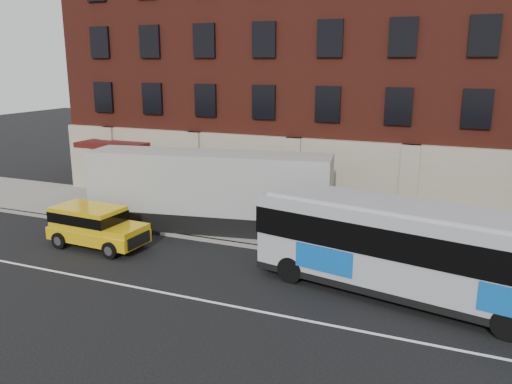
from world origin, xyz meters
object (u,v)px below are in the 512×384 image
at_px(sign_pole, 96,197).
at_px(city_bus, 428,252).
at_px(yellow_suv, 94,224).
at_px(shipping_container, 209,193).

bearing_deg(sign_pole, city_bus, -9.81).
bearing_deg(sign_pole, yellow_suv, -52.65).
bearing_deg(shipping_container, city_bus, -21.23).
height_order(city_bus, shipping_container, shipping_container).
xyz_separation_m(sign_pole, shipping_container, (5.77, 1.24, 0.46)).
xyz_separation_m(city_bus, shipping_container, (-10.39, 4.04, 0.07)).
bearing_deg(city_bus, shipping_container, 158.77).
bearing_deg(yellow_suv, sign_pole, 127.35).
xyz_separation_m(sign_pole, yellow_suv, (2.03, -2.66, -0.42)).
height_order(sign_pole, shipping_container, shipping_container).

